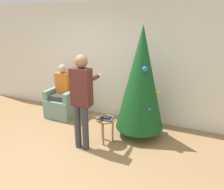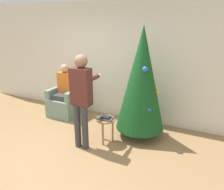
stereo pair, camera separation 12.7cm
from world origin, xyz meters
TOP-DOWN VIEW (x-y plane):
  - ground_plane at (0.00, 0.00)m, footprint 14.00×14.00m
  - wall_back at (0.00, 2.23)m, footprint 8.00×0.06m
  - christmas_tree at (1.04, 1.50)m, footprint 0.97×0.97m
  - armchair at (-0.98, 1.71)m, footprint 0.68×0.66m
  - person_seated at (-0.98, 1.69)m, footprint 0.36×0.46m
  - person_standing at (0.21, 0.66)m, footprint 0.39×0.57m
  - side_stool at (0.53, 0.98)m, footprint 0.37×0.37m
  - laptop at (0.53, 0.98)m, footprint 0.30×0.23m
  - book at (0.53, 0.98)m, footprint 0.17×0.13m

SIDE VIEW (x-z plane):
  - ground_plane at x=0.00m, z-range 0.00..0.00m
  - armchair at x=-0.98m, z-range -0.12..0.80m
  - side_stool at x=0.53m, z-range 0.16..0.66m
  - laptop at x=0.53m, z-range 0.50..0.52m
  - book at x=0.53m, z-range 0.52..0.54m
  - person_seated at x=-0.98m, z-range 0.07..1.35m
  - person_standing at x=0.21m, z-range 0.17..1.91m
  - christmas_tree at x=1.04m, z-range 0.10..2.31m
  - wall_back at x=0.00m, z-range 0.00..2.70m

